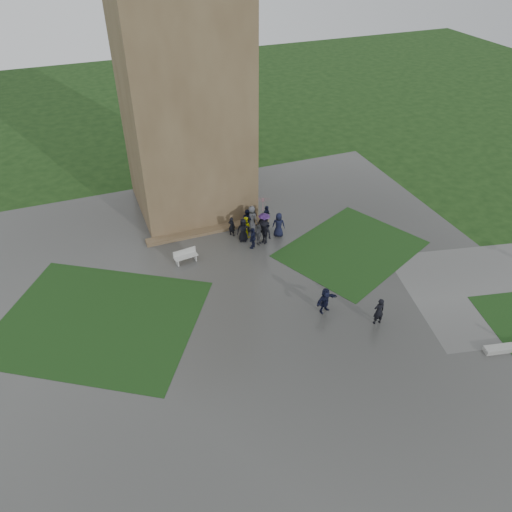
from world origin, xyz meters
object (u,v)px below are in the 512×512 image
object	(u,v)px
tower	(183,88)
pedestrian_mid	(325,300)
bench	(186,256)
pedestrian_near	(379,311)

from	to	relation	value
tower	pedestrian_mid	xyz separation A→B (m)	(3.88, -14.90, -8.16)
bench	pedestrian_mid	world-z (taller)	pedestrian_mid
pedestrian_mid	pedestrian_near	distance (m)	3.04
pedestrian_mid	pedestrian_near	xyz separation A→B (m)	(2.32, -1.96, 0.06)
bench	pedestrian_near	bearing A→B (deg)	-55.39
tower	bench	world-z (taller)	tower
tower	bench	size ratio (longest dim) A/B	11.18
pedestrian_near	bench	bearing A→B (deg)	-44.14
bench	pedestrian_mid	bearing A→B (deg)	-57.75
bench	pedestrian_mid	size ratio (longest dim) A/B	0.98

